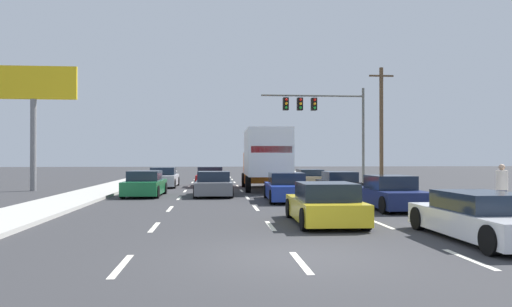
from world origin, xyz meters
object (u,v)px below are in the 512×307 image
car_red (210,178)px  utility_pole_mid (381,124)px  car_gray (214,185)px  pedestrian_near_corner (502,188)px  box_truck (266,157)px  car_black (339,183)px  traffic_signal_mast (318,111)px  car_green (145,185)px  car_tan (310,178)px  car_silver (163,178)px  car_blue (286,188)px  roadside_billboard (33,99)px  car_white (481,218)px  car_yellow (325,205)px  car_navy (390,194)px

car_red → utility_pole_mid: 12.99m
car_red → car_gray: size_ratio=1.12×
car_red → car_gray: 8.19m
pedestrian_near_corner → box_truck: bearing=115.6°
car_black → traffic_signal_mast: bearing=84.3°
car_green → car_tan: (10.28, 7.61, -0.05)m
car_silver → car_tan: car_silver is taller
car_silver → pedestrian_near_corner: (13.29, -17.56, 0.36)m
car_blue → roadside_billboard: bearing=151.0°
car_silver → car_white: car_silver is taller
utility_pole_mid → car_yellow: bearing=-114.1°
car_silver → car_blue: bearing=-58.3°
car_tan → box_truck: bearing=-134.3°
car_gray → pedestrian_near_corner: size_ratio=2.52×
car_silver → car_navy: 18.09m
car_white → box_truck: bearing=100.3°
traffic_signal_mast → car_silver: bearing=-165.2°
car_silver → car_black: 12.43m
car_green → car_black: 10.61m
car_blue → box_truck: bearing=91.4°
car_silver → car_navy: (10.36, -14.83, -0.01)m
box_truck → pedestrian_near_corner: size_ratio=4.79×
car_yellow → roadside_billboard: 21.78m
car_red → car_white: size_ratio=1.01×
car_green → pedestrian_near_corner: 16.70m
car_gray → car_navy: 9.86m
traffic_signal_mast → utility_pole_mid: size_ratio=0.94×
car_gray → box_truck: box_truck is taller
car_navy → car_silver: bearing=124.9°
car_navy → roadside_billboard: 21.91m
car_white → roadside_billboard: size_ratio=0.62×
car_black → roadside_billboard: roadside_billboard is taller
car_black → car_blue: bearing=-130.5°
car_tan → roadside_billboard: bearing=-170.2°
utility_pole_mid → pedestrian_near_corner: (-2.31, -18.37, -3.46)m
roadside_billboard → pedestrian_near_corner: bearing=-34.9°
car_red → car_white: 23.36m
car_white → traffic_signal_mast: size_ratio=0.58×
car_white → utility_pole_mid: utility_pole_mid is taller
car_blue → car_navy: bearing=-47.0°
car_tan → car_white: bearing=-90.4°
car_yellow → car_black: (3.58, 11.97, -0.01)m
box_truck → pedestrian_near_corner: 15.47m
roadside_billboard → box_truck: bearing=-2.2°
car_gray → car_red: bearing=91.7°
car_gray → car_navy: car_navy is taller
car_silver → traffic_signal_mast: bearing=14.8°
car_gray → car_tan: (6.69, 7.76, -0.03)m
car_silver → car_tan: size_ratio=0.97×
car_red → car_yellow: (3.63, -19.13, -0.05)m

